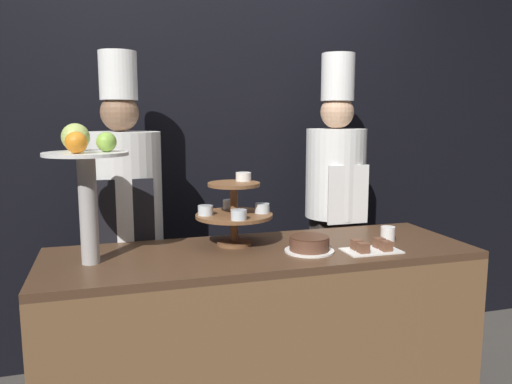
{
  "coord_description": "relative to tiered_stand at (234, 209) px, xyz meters",
  "views": [
    {
      "loc": [
        -0.66,
        -1.78,
        1.47
      ],
      "look_at": [
        0.0,
        0.42,
        1.12
      ],
      "focal_mm": 35.0,
      "sensor_mm": 36.0,
      "label": 1
    }
  ],
  "objects": [
    {
      "name": "cake_round",
      "position": [
        0.29,
        -0.22,
        -0.14
      ],
      "size": [
        0.22,
        0.22,
        0.07
      ],
      "color": "white",
      "rests_on": "buffet_counter"
    },
    {
      "name": "buffet_counter",
      "position": [
        0.1,
        -0.12,
        -0.61
      ],
      "size": [
        1.93,
        0.64,
        0.87
      ],
      "color": "brown",
      "rests_on": "ground_plane"
    },
    {
      "name": "chef_center_left",
      "position": [
        0.7,
        0.39,
        -0.04
      ],
      "size": [
        0.34,
        0.34,
        1.82
      ],
      "color": "#38332D",
      "rests_on": "ground_plane"
    },
    {
      "name": "fruit_pedestal",
      "position": [
        -0.65,
        -0.12,
        0.22
      ],
      "size": [
        0.33,
        0.33,
        0.57
      ],
      "color": "#B2ADA8",
      "rests_on": "buffet_counter"
    },
    {
      "name": "wall_back",
      "position": [
        0.1,
        0.77,
        0.36
      ],
      "size": [
        10.0,
        0.06,
        2.8
      ],
      "color": "black",
      "rests_on": "ground_plane"
    },
    {
      "name": "tiered_stand",
      "position": [
        0.0,
        0.0,
        0.0
      ],
      "size": [
        0.36,
        0.36,
        0.34
      ],
      "color": "brown",
      "rests_on": "buffet_counter"
    },
    {
      "name": "cup_white",
      "position": [
        0.73,
        -0.14,
        -0.13
      ],
      "size": [
        0.07,
        0.07,
        0.07
      ],
      "color": "white",
      "rests_on": "buffet_counter"
    },
    {
      "name": "chef_left",
      "position": [
        -0.49,
        0.39,
        -0.08
      ],
      "size": [
        0.4,
        0.4,
        1.79
      ],
      "color": "#38332D",
      "rests_on": "ground_plane"
    },
    {
      "name": "cake_square_tray",
      "position": [
        0.56,
        -0.29,
        -0.15
      ],
      "size": [
        0.25,
        0.15,
        0.05
      ],
      "color": "white",
      "rests_on": "buffet_counter"
    }
  ]
}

